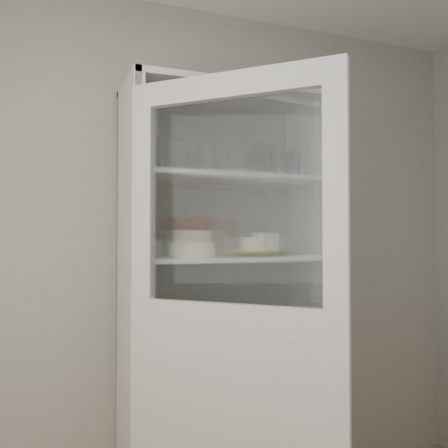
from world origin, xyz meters
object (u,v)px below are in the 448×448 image
object	(u,v)px
pantry_cabinet	(219,318)
cupboard_door	(232,363)
goblet_3	(286,167)
grey_bowl_stack	(265,244)
goblet_2	(252,167)
yellow_trivet	(255,251)
measuring_cups	(190,338)
glass_platter	(255,254)
mug_blue	(294,324)
cream_bowl	(192,236)
cream_dish	(185,417)
plate_stack_back	(141,248)
mug_teal	(241,322)
plate_stack_front	(192,250)
terracotta_bowl	(192,224)
teal_jar	(209,327)
white_canister	(158,329)
mug_white	(254,329)
goblet_0	(144,157)
white_ramekin	(255,244)
goblet_1	(197,162)
tin_box	(235,408)

from	to	relation	value
pantry_cabinet	cupboard_door	distance (m)	0.64
goblet_3	grey_bowl_stack	distance (m)	0.48
goblet_2	yellow_trivet	bearing A→B (deg)	-109.55
measuring_cups	glass_platter	bearing A→B (deg)	4.70
goblet_2	mug_blue	distance (m)	0.86
cream_bowl	cream_dish	distance (m)	0.86
grey_bowl_stack	plate_stack_back	bearing A→B (deg)	168.16
mug_teal	cream_dish	size ratio (longest dim) A/B	0.50
goblet_2	plate_stack_front	world-z (taller)	goblet_2
plate_stack_front	grey_bowl_stack	xyz separation A→B (m)	(0.41, 0.05, 0.03)
yellow_trivet	terracotta_bowl	bearing A→B (deg)	-176.33
plate_stack_front	teal_jar	bearing A→B (deg)	36.48
white_canister	mug_white	bearing A→B (deg)	-15.00
goblet_0	cream_bowl	xyz separation A→B (m)	(0.20, -0.15, -0.39)
goblet_2	white_ramekin	bearing A→B (deg)	-109.55
goblet_2	mug_teal	bearing A→B (deg)	-149.24
mug_blue	teal_jar	size ratio (longest dim) A/B	1.43
teal_jar	measuring_cups	world-z (taller)	teal_jar
plate_stack_front	glass_platter	size ratio (longest dim) A/B	0.74
goblet_2	white_ramekin	world-z (taller)	goblet_2
grey_bowl_stack	measuring_cups	size ratio (longest dim) A/B	1.41
pantry_cabinet	goblet_3	size ratio (longest dim) A/B	12.37
goblet_0	cream_dish	distance (m)	1.27
measuring_cups	cream_dish	world-z (taller)	measuring_cups
goblet_1	cream_dish	distance (m)	1.25
mug_blue	tin_box	bearing A→B (deg)	165.62
measuring_cups	goblet_1	bearing A→B (deg)	60.16
plate_stack_back	glass_platter	distance (m)	0.57
goblet_0	cream_dish	xyz separation A→B (m)	(0.18, -0.12, -1.25)
mug_blue	teal_jar	distance (m)	0.43
yellow_trivet	tin_box	bearing A→B (deg)	148.98
cream_bowl	terracotta_bowl	bearing A→B (deg)	0.00
white_ramekin	mug_blue	xyz separation A→B (m)	(0.19, -0.05, -0.41)
plate_stack_front	measuring_cups	size ratio (longest dim) A/B	2.19
cupboard_door	goblet_1	world-z (taller)	cupboard_door
terracotta_bowl	yellow_trivet	xyz separation A→B (m)	(0.34, 0.02, -0.13)
yellow_trivet	grey_bowl_stack	xyz separation A→B (m)	(0.07, 0.03, 0.04)
cream_dish	white_ramekin	bearing A→B (deg)	-2.25
measuring_cups	white_canister	world-z (taller)	white_canister
goblet_2	cream_dish	world-z (taller)	goblet_2
grey_bowl_stack	teal_jar	distance (m)	0.51
tin_box	mug_blue	bearing A→B (deg)	-20.35
grey_bowl_stack	mug_blue	size ratio (longest dim) A/B	1.06
yellow_trivet	tin_box	distance (m)	0.80
pantry_cabinet	mug_blue	distance (m)	0.38
glass_platter	grey_bowl_stack	distance (m)	0.09
plate_stack_front	cream_bowl	bearing A→B (deg)	0.00
goblet_1	pantry_cabinet	bearing A→B (deg)	-7.99
cream_bowl	cream_dish	size ratio (longest dim) A/B	0.83
goblet_3	teal_jar	world-z (taller)	goblet_3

